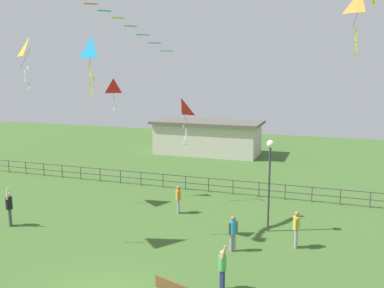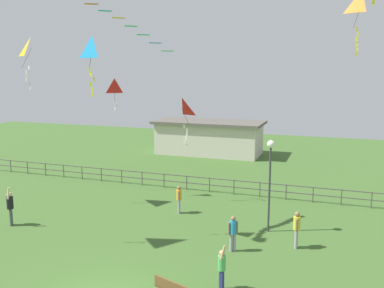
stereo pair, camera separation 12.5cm
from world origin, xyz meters
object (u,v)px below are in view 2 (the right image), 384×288
person_3 (233,231)px  kite_3 (182,111)px  person_0 (297,227)px  kite_0 (115,88)px  person_1 (179,198)px  person_2 (222,267)px  kite_5 (31,50)px  kite_1 (93,50)px  kite_4 (361,7)px  lamppost (270,166)px  person_4 (10,206)px

person_3 → kite_3: size_ratio=0.56×
person_0 → kite_0: size_ratio=0.90×
person_1 → person_3: person_3 is taller
kite_3 → person_1: bearing=-75.4°
person_2 → kite_5: size_ratio=0.63×
person_3 → kite_1: size_ratio=0.60×
kite_3 → kite_5: (-7.70, -3.01, 3.39)m
kite_1 → kite_5: kite_5 is taller
kite_3 → kite_4: bearing=-3.7°
lamppost → kite_4: (3.59, 2.16, 7.33)m
person_0 → person_3: size_ratio=1.05×
person_1 → lamppost: bearing=-11.5°
kite_0 → person_0: bearing=-19.1°
person_3 → kite_0: 11.47m
person_0 → kite_1: kite_1 is taller
person_2 → person_4: person_4 is taller
person_2 → lamppost: bearing=84.1°
person_3 → kite_3: kite_3 is taller
kite_3 → kite_4: kite_4 is taller
person_1 → kite_4: (8.64, 1.14, 9.70)m
person_4 → lamppost: bearing=16.1°
person_0 → kite_3: 9.33m
person_2 → person_0: bearing=65.3°
lamppost → kite_5: bearing=-178.9°
person_2 → kite_3: kite_3 is taller
person_4 → kite_5: 8.52m
lamppost → person_0: lamppost is taller
person_0 → kite_5: (-14.67, 1.26, 7.88)m
person_4 → kite_0: (2.79, 5.85, 5.69)m
kite_4 → person_4: bearing=-160.3°
person_3 → kite_3: bearing=128.6°
lamppost → person_4: (-12.34, -3.55, -2.23)m
person_3 → person_4: 11.30m
kite_0 → kite_5: size_ratio=0.66×
person_4 → kite_0: kite_0 is taller
kite_1 → person_0: bearing=11.8°
person_2 → kite_5: kite_5 is taller
lamppost → person_3: 3.80m
person_1 → kite_5: bearing=-171.0°
kite_3 → person_0: bearing=-31.5°
person_0 → lamppost: bearing=134.2°
kite_1 → person_2: bearing=-22.4°
person_1 → kite_0: bearing=164.2°
person_2 → kite_5: bearing=155.0°
lamppost → person_1: size_ratio=2.93×
kite_0 → kite_4: bearing=-0.6°
person_3 → kite_5: 14.70m
lamppost → person_3: size_ratio=2.84×
lamppost → kite_1: size_ratio=1.72×
person_0 → kite_0: (-11.03, 3.82, 5.76)m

